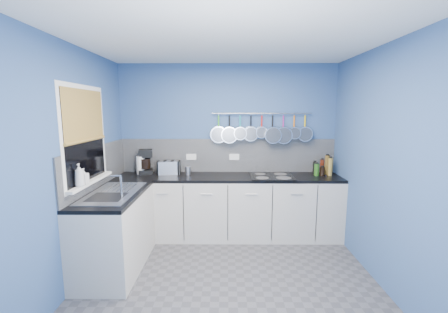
{
  "coord_description": "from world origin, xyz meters",
  "views": [
    {
      "loc": [
        -0.02,
        -2.93,
        1.83
      ],
      "look_at": [
        -0.05,
        0.75,
        1.25
      ],
      "focal_mm": 23.72,
      "sensor_mm": 36.0,
      "label": 1
    }
  ],
  "objects_px": {
    "soap_bottle_b": "(84,176)",
    "toaster": "(169,167)",
    "canister": "(188,171)",
    "hob": "(272,176)",
    "soap_bottle_a": "(79,175)",
    "coffee_maker": "(146,162)",
    "paper_towel": "(141,165)"
  },
  "relations": [
    {
      "from": "canister",
      "to": "toaster",
      "type": "bearing_deg",
      "value": 169.37
    },
    {
      "from": "toaster",
      "to": "paper_towel",
      "type": "bearing_deg",
      "value": 172.35
    },
    {
      "from": "canister",
      "to": "coffee_maker",
      "type": "bearing_deg",
      "value": 173.43
    },
    {
      "from": "coffee_maker",
      "to": "hob",
      "type": "relative_size",
      "value": 0.59
    },
    {
      "from": "toaster",
      "to": "canister",
      "type": "relative_size",
      "value": 2.55
    },
    {
      "from": "soap_bottle_a",
      "to": "paper_towel",
      "type": "relative_size",
      "value": 0.9
    },
    {
      "from": "coffee_maker",
      "to": "hob",
      "type": "distance_m",
      "value": 1.84
    },
    {
      "from": "paper_towel",
      "to": "canister",
      "type": "distance_m",
      "value": 0.7
    },
    {
      "from": "toaster",
      "to": "hob",
      "type": "distance_m",
      "value": 1.49
    },
    {
      "from": "soap_bottle_a",
      "to": "toaster",
      "type": "distance_m",
      "value": 1.47
    },
    {
      "from": "soap_bottle_a",
      "to": "coffee_maker",
      "type": "height_order",
      "value": "soap_bottle_a"
    },
    {
      "from": "soap_bottle_b",
      "to": "hob",
      "type": "height_order",
      "value": "soap_bottle_b"
    },
    {
      "from": "soap_bottle_b",
      "to": "paper_towel",
      "type": "height_order",
      "value": "soap_bottle_b"
    },
    {
      "from": "paper_towel",
      "to": "toaster",
      "type": "xyz_separation_m",
      "value": [
        0.41,
        0.02,
        -0.04
      ]
    },
    {
      "from": "hob",
      "to": "toaster",
      "type": "bearing_deg",
      "value": 173.22
    },
    {
      "from": "toaster",
      "to": "canister",
      "type": "height_order",
      "value": "toaster"
    },
    {
      "from": "toaster",
      "to": "canister",
      "type": "bearing_deg",
      "value": -20.69
    },
    {
      "from": "toaster",
      "to": "soap_bottle_a",
      "type": "bearing_deg",
      "value": -127.26
    },
    {
      "from": "soap_bottle_a",
      "to": "soap_bottle_b",
      "type": "height_order",
      "value": "soap_bottle_a"
    },
    {
      "from": "soap_bottle_a",
      "to": "hob",
      "type": "height_order",
      "value": "soap_bottle_a"
    },
    {
      "from": "hob",
      "to": "soap_bottle_a",
      "type": "bearing_deg",
      "value": -152.38
    },
    {
      "from": "soap_bottle_a",
      "to": "coffee_maker",
      "type": "distance_m",
      "value": 1.36
    },
    {
      "from": "soap_bottle_a",
      "to": "coffee_maker",
      "type": "relative_size",
      "value": 0.67
    },
    {
      "from": "soap_bottle_b",
      "to": "toaster",
      "type": "relative_size",
      "value": 0.57
    },
    {
      "from": "soap_bottle_b",
      "to": "toaster",
      "type": "bearing_deg",
      "value": 61.02
    },
    {
      "from": "soap_bottle_a",
      "to": "soap_bottle_b",
      "type": "bearing_deg",
      "value": 90.0
    },
    {
      "from": "coffee_maker",
      "to": "canister",
      "type": "distance_m",
      "value": 0.65
    },
    {
      "from": "soap_bottle_b",
      "to": "hob",
      "type": "bearing_deg",
      "value": 25.63
    },
    {
      "from": "toaster",
      "to": "canister",
      "type": "distance_m",
      "value": 0.29
    },
    {
      "from": "soap_bottle_b",
      "to": "toaster",
      "type": "distance_m",
      "value": 1.39
    },
    {
      "from": "toaster",
      "to": "canister",
      "type": "xyz_separation_m",
      "value": [
        0.29,
        -0.05,
        -0.04
      ]
    },
    {
      "from": "coffee_maker",
      "to": "paper_towel",
      "type": "bearing_deg",
      "value": -165.89
    }
  ]
}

